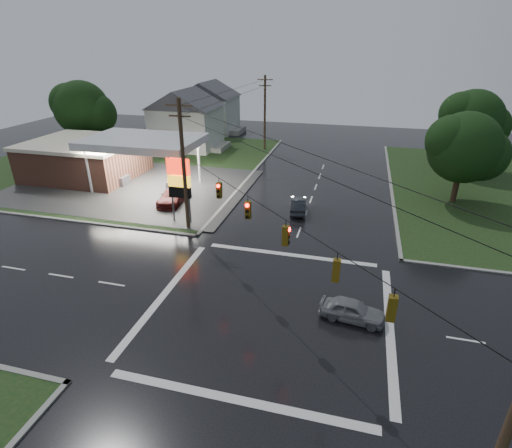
% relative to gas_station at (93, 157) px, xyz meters
% --- Properties ---
extents(ground, '(120.00, 120.00, 0.00)m').
position_rel_gas_station_xyz_m(ground, '(25.68, -19.70, -2.55)').
color(ground, black).
rests_on(ground, ground).
extents(grass_nw, '(36.00, 36.00, 0.08)m').
position_rel_gas_station_xyz_m(grass_nw, '(-0.32, 6.30, -2.51)').
color(grass_nw, black).
rests_on(grass_nw, ground).
extents(gas_station, '(26.20, 18.00, 5.60)m').
position_rel_gas_station_xyz_m(gas_station, '(0.00, 0.00, 0.00)').
color(gas_station, '#2D2D2D').
rests_on(gas_station, ground).
extents(pylon_sign, '(2.00, 0.35, 6.00)m').
position_rel_gas_station_xyz_m(pylon_sign, '(15.18, -9.20, 1.46)').
color(pylon_sign, '#59595E').
rests_on(pylon_sign, ground).
extents(utility_pole_nw, '(2.20, 0.32, 11.00)m').
position_rel_gas_station_xyz_m(utility_pole_nw, '(16.18, -10.20, 3.17)').
color(utility_pole_nw, '#382619').
rests_on(utility_pole_nw, ground).
extents(utility_pole_n, '(2.20, 0.32, 10.50)m').
position_rel_gas_station_xyz_m(utility_pole_n, '(16.18, 18.30, 2.92)').
color(utility_pole_n, '#382619').
rests_on(utility_pole_n, ground).
extents(traffic_signals, '(26.87, 26.87, 1.47)m').
position_rel_gas_station_xyz_m(traffic_signals, '(25.69, -19.72, 3.93)').
color(traffic_signals, black).
rests_on(traffic_signals, ground).
extents(house_near, '(11.05, 8.48, 8.60)m').
position_rel_gas_station_xyz_m(house_near, '(4.73, 16.30, 1.86)').
color(house_near, silver).
rests_on(house_near, ground).
extents(house_far, '(11.05, 8.48, 8.60)m').
position_rel_gas_station_xyz_m(house_far, '(3.73, 28.30, 1.86)').
color(house_far, silver).
rests_on(house_far, ground).
extents(tree_nw_behind, '(8.93, 7.60, 10.00)m').
position_rel_gas_station_xyz_m(tree_nw_behind, '(-8.17, 10.29, 3.63)').
color(tree_nw_behind, black).
rests_on(tree_nw_behind, ground).
extents(tree_ne_near, '(7.99, 6.80, 8.98)m').
position_rel_gas_station_xyz_m(tree_ne_near, '(39.82, 2.29, 3.01)').
color(tree_ne_near, black).
rests_on(tree_ne_near, ground).
extents(tree_ne_far, '(8.46, 7.20, 9.80)m').
position_rel_gas_station_xyz_m(tree_ne_far, '(42.83, 14.29, 3.63)').
color(tree_ne_far, black).
rests_on(tree_ne_far, ground).
extents(car_north, '(1.97, 4.22, 1.34)m').
position_rel_gas_station_xyz_m(car_north, '(24.88, -4.19, -1.88)').
color(car_north, '#202328').
rests_on(car_north, ground).
extents(car_crossing, '(3.96, 2.02, 1.29)m').
position_rel_gas_station_xyz_m(car_crossing, '(30.51, -19.44, -1.90)').
color(car_crossing, gray).
rests_on(car_crossing, ground).
extents(car_pump, '(2.60, 5.40, 1.52)m').
position_rel_gas_station_xyz_m(car_pump, '(12.35, -5.01, -1.79)').
color(car_pump, '#551613').
rests_on(car_pump, ground).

